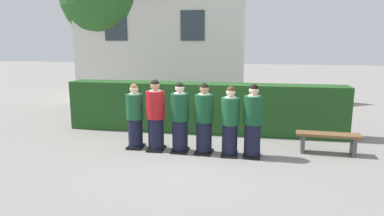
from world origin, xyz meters
The scene contains 10 objects.
ground_plane centered at (0.00, 0.00, 0.00)m, with size 60.00×60.00×0.00m, color gray.
student_front_row_0 centered at (-1.40, 0.10, 0.74)m, with size 0.41×0.49×1.57m.
student_in_red_blazer centered at (-0.87, 0.02, 0.80)m, with size 0.44×0.48×1.68m.
student_front_row_2 centered at (-0.28, 0.00, 0.78)m, with size 0.42×0.47×1.63m.
student_front_row_3 centered at (0.28, -0.01, 0.78)m, with size 0.42×0.50×1.63m.
student_front_row_4 centered at (0.87, -0.08, 0.75)m, with size 0.41×0.46×1.58m.
student_front_row_5 centered at (1.37, -0.08, 0.78)m, with size 0.43×0.48×1.64m.
hedge centered at (0.00, 1.84, 0.69)m, with size 7.71×0.70×1.39m.
school_building_main centered at (-2.39, 7.43, 3.58)m, with size 7.05×4.48×6.97m.
wooden_bench centered at (3.08, 0.43, 0.35)m, with size 1.42×0.43×0.48m.
Camera 1 is at (1.31, -7.54, 2.58)m, focal length 32.15 mm.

